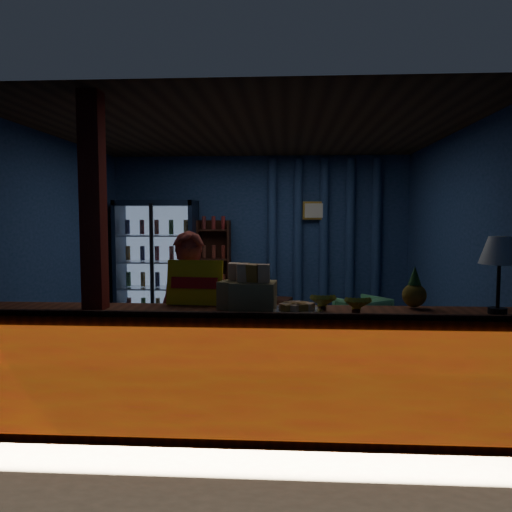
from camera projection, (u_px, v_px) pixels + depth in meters
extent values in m
plane|color=#515154|center=(249.00, 361.00, 5.76)|extent=(4.60, 4.60, 0.00)
plane|color=navy|center=(260.00, 239.00, 7.84)|extent=(4.60, 0.00, 4.60)
plane|color=navy|center=(226.00, 269.00, 3.46)|extent=(4.60, 0.00, 4.60)
plane|color=navy|center=(52.00, 248.00, 5.79)|extent=(0.00, 4.40, 4.40)
plane|color=navy|center=(456.00, 249.00, 5.51)|extent=(0.00, 4.40, 4.40)
plane|color=#472D19|center=(249.00, 132.00, 5.55)|extent=(4.60, 4.60, 0.00)
cube|color=brown|center=(231.00, 371.00, 3.83)|extent=(4.40, 0.55, 0.95)
cube|color=red|center=(227.00, 384.00, 3.54)|extent=(4.35, 0.02, 0.81)
cube|color=#341810|center=(227.00, 315.00, 3.52)|extent=(4.40, 0.04, 0.04)
cube|color=maroon|center=(95.00, 264.00, 3.82)|extent=(0.16, 0.16, 2.60)
cube|color=black|center=(162.00, 261.00, 7.88)|extent=(1.20, 0.06, 1.90)
cube|color=black|center=(121.00, 263.00, 7.65)|extent=(0.06, 0.60, 1.90)
cube|color=black|center=(194.00, 263.00, 7.58)|extent=(0.06, 0.60, 1.90)
cube|color=black|center=(156.00, 203.00, 7.54)|extent=(1.20, 0.60, 0.08)
cube|color=black|center=(158.00, 322.00, 7.69)|extent=(1.20, 0.60, 0.08)
cube|color=#99B2D8|center=(161.00, 262.00, 7.83)|extent=(1.08, 0.02, 1.74)
cube|color=white|center=(152.00, 265.00, 7.34)|extent=(1.12, 0.02, 1.78)
cube|color=black|center=(152.00, 265.00, 7.32)|extent=(0.05, 0.05, 1.80)
cube|color=silver|center=(158.00, 313.00, 7.68)|extent=(1.08, 0.48, 0.02)
cylinder|color=#A22517|center=(129.00, 305.00, 7.69)|extent=(0.07, 0.07, 0.22)
cylinder|color=#286D1B|center=(144.00, 305.00, 7.68)|extent=(0.07, 0.07, 0.22)
cylinder|color=#A86F19|center=(158.00, 305.00, 7.67)|extent=(0.07, 0.07, 0.22)
cylinder|color=#171851|center=(172.00, 305.00, 7.65)|extent=(0.07, 0.07, 0.22)
cylinder|color=maroon|center=(187.00, 305.00, 7.64)|extent=(0.07, 0.07, 0.22)
cube|color=silver|center=(158.00, 288.00, 7.64)|extent=(1.08, 0.48, 0.02)
cylinder|color=#286D1B|center=(129.00, 279.00, 7.66)|extent=(0.07, 0.07, 0.22)
cylinder|color=#A86F19|center=(143.00, 279.00, 7.65)|extent=(0.07, 0.07, 0.22)
cylinder|color=#171851|center=(157.00, 279.00, 7.63)|extent=(0.07, 0.07, 0.22)
cylinder|color=maroon|center=(172.00, 279.00, 7.62)|extent=(0.07, 0.07, 0.22)
cylinder|color=#A22517|center=(187.00, 279.00, 7.61)|extent=(0.07, 0.07, 0.22)
cube|color=silver|center=(157.00, 262.00, 7.61)|extent=(1.08, 0.48, 0.02)
cylinder|color=#A86F19|center=(128.00, 253.00, 7.63)|extent=(0.07, 0.07, 0.22)
cylinder|color=#171851|center=(143.00, 253.00, 7.62)|extent=(0.07, 0.07, 0.22)
cylinder|color=maroon|center=(157.00, 253.00, 7.60)|extent=(0.07, 0.07, 0.22)
cylinder|color=#A22517|center=(172.00, 253.00, 7.59)|extent=(0.07, 0.07, 0.22)
cylinder|color=#286D1B|center=(186.00, 253.00, 7.57)|extent=(0.07, 0.07, 0.22)
cube|color=silver|center=(157.00, 236.00, 7.58)|extent=(1.08, 0.48, 0.02)
cylinder|color=#171851|center=(128.00, 227.00, 7.60)|extent=(0.07, 0.07, 0.22)
cylinder|color=maroon|center=(142.00, 227.00, 7.58)|extent=(0.07, 0.07, 0.22)
cylinder|color=#A22517|center=(157.00, 227.00, 7.57)|extent=(0.07, 0.07, 0.22)
cylinder|color=#286D1B|center=(171.00, 227.00, 7.56)|extent=(0.07, 0.07, 0.22)
cylinder|color=#A86F19|center=(186.00, 227.00, 7.54)|extent=(0.07, 0.07, 0.22)
cube|color=#341810|center=(215.00, 271.00, 7.87)|extent=(0.50, 0.02, 1.60)
cube|color=#341810|center=(199.00, 272.00, 7.76)|extent=(0.03, 0.28, 1.60)
cube|color=#341810|center=(229.00, 272.00, 7.73)|extent=(0.03, 0.28, 1.60)
cube|color=#341810|center=(214.00, 316.00, 7.80)|extent=(0.46, 0.26, 0.02)
cube|color=#341810|center=(214.00, 288.00, 7.76)|extent=(0.46, 0.26, 0.02)
cube|color=#341810|center=(214.00, 259.00, 7.73)|extent=(0.46, 0.26, 0.02)
cube|color=#341810|center=(214.00, 230.00, 7.69)|extent=(0.46, 0.26, 0.02)
cylinder|color=navy|center=(272.00, 240.00, 7.77)|extent=(0.14, 0.14, 2.50)
cylinder|color=navy|center=(298.00, 240.00, 7.74)|extent=(0.14, 0.14, 2.50)
cylinder|color=navy|center=(324.00, 240.00, 7.72)|extent=(0.14, 0.14, 2.50)
cylinder|color=navy|center=(350.00, 240.00, 7.70)|extent=(0.14, 0.14, 2.50)
cylinder|color=navy|center=(376.00, 240.00, 7.67)|extent=(0.14, 0.14, 2.50)
cube|color=#B98E2E|center=(315.00, 211.00, 7.65)|extent=(0.36, 0.03, 0.28)
cube|color=silver|center=(315.00, 211.00, 7.63)|extent=(0.30, 0.01, 0.22)
imported|color=#9B352A|center=(190.00, 320.00, 4.31)|extent=(0.59, 0.41, 1.54)
imported|color=#5CB976|center=(362.00, 317.00, 6.90)|extent=(0.84, 0.85, 0.56)
cube|color=#341810|center=(272.00, 315.00, 7.22)|extent=(0.60, 0.49, 0.48)
cylinder|color=#341810|center=(272.00, 295.00, 7.20)|extent=(0.10, 0.10, 0.10)
cube|color=yellow|center=(195.00, 283.00, 4.01)|extent=(0.46, 0.12, 0.36)
cube|color=red|center=(194.00, 283.00, 3.99)|extent=(0.38, 0.05, 0.09)
cube|color=olive|center=(253.00, 296.00, 3.80)|extent=(0.36, 0.30, 0.22)
cube|color=orange|center=(243.00, 273.00, 3.79)|extent=(0.09, 0.07, 0.14)
cube|color=#BD7523|center=(253.00, 273.00, 3.78)|extent=(0.09, 0.07, 0.14)
cube|color=orange|center=(264.00, 273.00, 3.77)|extent=(0.09, 0.07, 0.14)
cube|color=olive|center=(244.00, 295.00, 3.86)|extent=(0.40, 0.37, 0.22)
cube|color=orange|center=(234.00, 272.00, 3.88)|extent=(0.10, 0.08, 0.14)
cube|color=#BD7523|center=(244.00, 272.00, 3.85)|extent=(0.10, 0.08, 0.14)
cube|color=orange|center=(253.00, 273.00, 3.81)|extent=(0.10, 0.08, 0.14)
cylinder|color=silver|center=(296.00, 311.00, 3.72)|extent=(0.41, 0.41, 0.02)
cube|color=orange|center=(307.00, 306.00, 3.72)|extent=(0.09, 0.06, 0.04)
cube|color=#BD7523|center=(303.00, 305.00, 3.77)|extent=(0.11, 0.11, 0.04)
cube|color=orange|center=(296.00, 304.00, 3.80)|extent=(0.06, 0.09, 0.04)
cube|color=#BD7523|center=(288.00, 305.00, 3.78)|extent=(0.11, 0.11, 0.04)
cube|color=orange|center=(285.00, 306.00, 3.73)|extent=(0.09, 0.06, 0.04)
cube|color=#BD7523|center=(288.00, 307.00, 3.67)|extent=(0.11, 0.11, 0.04)
cube|color=orange|center=(296.00, 308.00, 3.64)|extent=(0.06, 0.09, 0.04)
cube|color=#BD7523|center=(304.00, 308.00, 3.66)|extent=(0.11, 0.11, 0.04)
cylinder|color=black|center=(497.00, 311.00, 3.66)|extent=(0.13, 0.13, 0.04)
cylinder|color=black|center=(498.00, 284.00, 3.64)|extent=(0.03, 0.03, 0.40)
cone|color=white|center=(500.00, 250.00, 3.62)|extent=(0.29, 0.29, 0.20)
sphere|color=olive|center=(414.00, 295.00, 3.87)|extent=(0.18, 0.18, 0.18)
cone|color=#21541C|center=(415.00, 276.00, 3.86)|extent=(0.10, 0.10, 0.14)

